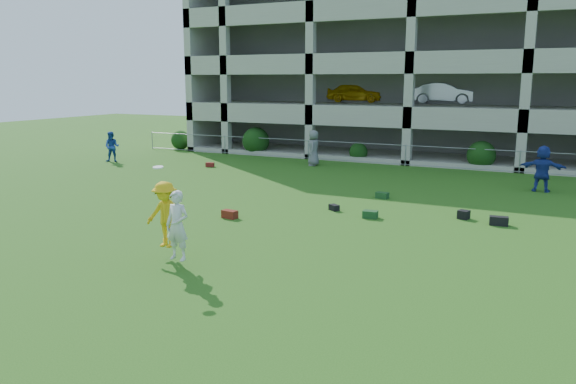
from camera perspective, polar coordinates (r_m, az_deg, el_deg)
The scene contains 15 objects.
ground at distance 15.22m, azimuth -6.41°, elevation -7.05°, with size 100.00×100.00×0.00m, color #235114.
bystander_a at distance 34.77m, azimuth -17.44°, elevation 4.40°, with size 0.87×0.68×1.79m, color #22439C.
bystander_c at distance 31.76m, azimuth 2.62°, elevation 4.49°, with size 0.98×0.64×2.00m, color slate.
bystander_d at distance 26.65m, azimuth 24.44°, elevation 2.18°, with size 1.87×0.60×2.02m, color navy.
bag_red_a at distance 19.83m, azimuth -5.94°, elevation -2.26°, with size 0.55×0.30×0.28m, color #5B170F.
bag_black_b at distance 20.96m, azimuth 4.71°, elevation -1.58°, with size 0.40×0.25×0.22m, color black.
bag_green_c at distance 19.96m, azimuth 8.36°, elevation -2.26°, with size 0.50×0.35×0.26m, color #163D1C.
crate_d at distance 20.57m, azimuth 17.41°, elevation -2.20°, with size 0.35×0.35×0.30m, color black.
bag_black_e at distance 20.05m, azimuth 20.63°, elevation -2.76°, with size 0.60×0.30×0.30m, color black.
bag_red_f at distance 31.65m, azimuth -7.93°, elevation 2.76°, with size 0.45×0.28×0.24m, color #591C0F.
bag_green_g at distance 23.33m, azimuth 9.55°, elevation -0.33°, with size 0.50×0.30×0.25m, color #163C20.
frisbee_contest at distance 15.17m, azimuth -12.05°, elevation -2.52°, with size 1.74×1.13×2.37m.
parking_garage at distance 40.64m, azimuth 15.27°, elevation 12.69°, with size 30.00×14.00×12.00m.
fence at distance 32.39m, azimuth 11.85°, elevation 3.70°, with size 36.06×0.06×1.20m.
shrub_row at distance 32.19m, azimuth 20.19°, elevation 4.81°, with size 34.38×2.52×3.50m.
Camera 1 is at (7.80, -12.16, 4.78)m, focal length 35.00 mm.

